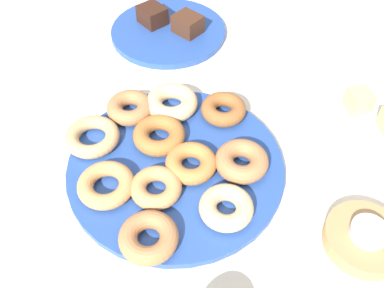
# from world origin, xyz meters

# --- Properties ---
(ground_plane) EXTENTS (2.40, 2.40, 0.00)m
(ground_plane) POSITION_xyz_m (0.00, 0.00, 0.00)
(ground_plane) COLOR beige
(donut_plate) EXTENTS (0.35, 0.35, 0.01)m
(donut_plate) POSITION_xyz_m (0.00, 0.00, 0.01)
(donut_plate) COLOR #284C9E
(donut_plate) RESTS_ON ground_plane
(donut_0) EXTENTS (0.12, 0.12, 0.02)m
(donut_0) POSITION_xyz_m (-0.11, -0.10, 0.02)
(donut_0) COLOR tan
(donut_0) RESTS_ON donut_plate
(donut_1) EXTENTS (0.13, 0.13, 0.03)m
(donut_1) POSITION_xyz_m (-0.11, 0.05, 0.03)
(donut_1) COLOR #EABC84
(donut_1) RESTS_ON donut_plate
(donut_2) EXTENTS (0.11, 0.11, 0.03)m
(donut_2) POSITION_xyz_m (0.10, -0.10, 0.03)
(donut_2) COLOR #B27547
(donut_2) RESTS_ON donut_plate
(donut_3) EXTENTS (0.12, 0.12, 0.03)m
(donut_3) POSITION_xyz_m (-0.06, -0.00, 0.03)
(donut_3) COLOR #AD6B33
(donut_3) RESTS_ON donut_plate
(donut_4) EXTENTS (0.09, 0.09, 0.03)m
(donut_4) POSITION_xyz_m (0.06, 0.09, 0.03)
(donut_4) COLOR #B27547
(donut_4) RESTS_ON donut_plate
(donut_5) EXTENTS (0.12, 0.12, 0.02)m
(donut_5) POSITION_xyz_m (-0.01, -0.11, 0.02)
(donut_5) COLOR tan
(donut_5) RESTS_ON donut_plate
(donut_6) EXTENTS (0.10, 0.10, 0.03)m
(donut_6) POSITION_xyz_m (0.12, 0.02, 0.03)
(donut_6) COLOR #EABC84
(donut_6) RESTS_ON donut_plate
(donut_7) EXTENTS (0.11, 0.11, 0.03)m
(donut_7) POSITION_xyz_m (-0.06, 0.13, 0.03)
(donut_7) COLOR #995B2D
(donut_7) RESTS_ON donut_plate
(donut_8) EXTENTS (0.10, 0.10, 0.03)m
(donut_8) POSITION_xyz_m (-0.14, -0.01, 0.03)
(donut_8) COLOR #B27547
(donut_8) RESTS_ON donut_plate
(donut_9) EXTENTS (0.11, 0.11, 0.03)m
(donut_9) POSITION_xyz_m (0.02, 0.02, 0.03)
(donut_9) COLOR #BC7A3D
(donut_9) RESTS_ON donut_plate
(donut_10) EXTENTS (0.10, 0.10, 0.02)m
(donut_10) POSITION_xyz_m (0.03, -0.05, 0.02)
(donut_10) COLOR tan
(donut_10) RESTS_ON donut_plate
(cake_plate) EXTENTS (0.25, 0.25, 0.01)m
(cake_plate) POSITION_xyz_m (-0.34, 0.17, 0.01)
(cake_plate) COLOR #284C9E
(cake_plate) RESTS_ON ground_plane
(brownie_near) EXTENTS (0.06, 0.06, 0.04)m
(brownie_near) POSITION_xyz_m (-0.37, 0.15, 0.03)
(brownie_near) COLOR #381E14
(brownie_near) RESTS_ON cake_plate
(brownie_far) EXTENTS (0.07, 0.06, 0.04)m
(brownie_far) POSITION_xyz_m (-0.31, 0.20, 0.03)
(brownie_far) COLOR #472819
(brownie_far) RESTS_ON cake_plate
(candle_holder) EXTENTS (0.11, 0.11, 0.02)m
(candle_holder) POSITION_xyz_m (0.25, 0.16, 0.01)
(candle_holder) COLOR tan
(candle_holder) RESTS_ON ground_plane
(tealight) EXTENTS (0.05, 0.05, 0.01)m
(tealight) POSITION_xyz_m (0.25, 0.16, 0.03)
(tealight) COLOR silver
(tealight) RESTS_ON candle_holder
(fruit_bowl) EXTENTS (0.18, 0.18, 0.04)m
(fruit_bowl) POSITION_xyz_m (0.10, 0.31, 0.02)
(fruit_bowl) COLOR silver
(fruit_bowl) RESTS_ON ground_plane
(melon_chunk_left) EXTENTS (0.04, 0.04, 0.04)m
(melon_chunk_left) POSITION_xyz_m (0.07, 0.31, 0.06)
(melon_chunk_left) COLOR #DBD67A
(melon_chunk_left) RESTS_ON fruit_bowl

